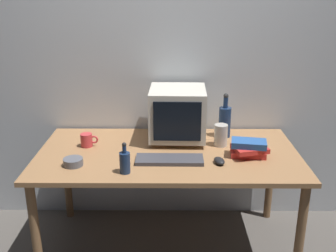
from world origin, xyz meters
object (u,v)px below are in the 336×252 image
(mug, at_px, (87,140))
(cd_spindle, at_px, (73,162))
(book_stack, at_px, (249,148))
(metal_canister, at_px, (221,135))
(keyboard, at_px, (170,160))
(computer_mouse, at_px, (219,161))
(bottle_short, at_px, (125,162))
(bottle_tall, at_px, (225,121))
(crt_monitor, at_px, (178,114))

(mug, height_order, cd_spindle, mug)
(book_stack, height_order, metal_canister, metal_canister)
(keyboard, relative_size, computer_mouse, 4.20)
(bottle_short, bearing_deg, cd_spindle, 163.36)
(cd_spindle, bearing_deg, computer_mouse, 2.09)
(book_stack, xyz_separation_m, metal_canister, (-0.16, 0.18, 0.02))
(keyboard, bearing_deg, bottle_tall, 48.44)
(metal_canister, bearing_deg, keyboard, -142.80)
(bottle_tall, xyz_separation_m, mug, (-0.95, -0.19, -0.08))
(computer_mouse, xyz_separation_m, metal_canister, (0.04, 0.29, 0.06))
(mug, bearing_deg, cd_spindle, -94.73)
(crt_monitor, height_order, mug, crt_monitor)
(keyboard, height_order, mug, mug)
(book_stack, distance_m, cd_spindle, 1.10)
(crt_monitor, relative_size, bottle_short, 2.08)
(book_stack, relative_size, cd_spindle, 2.05)
(keyboard, bearing_deg, metal_canister, 37.76)
(book_stack, distance_m, mug, 1.08)
(keyboard, bearing_deg, cd_spindle, -173.47)
(cd_spindle, relative_size, metal_canister, 0.80)
(metal_canister, bearing_deg, cd_spindle, -160.80)
(crt_monitor, distance_m, bottle_short, 0.63)
(book_stack, bearing_deg, cd_spindle, -172.41)
(computer_mouse, xyz_separation_m, bottle_tall, (0.09, 0.46, 0.10))
(bottle_tall, distance_m, book_stack, 0.38)
(computer_mouse, height_order, bottle_short, bottle_short)
(bottle_short, relative_size, cd_spindle, 1.59)
(keyboard, xyz_separation_m, bottle_tall, (0.39, 0.44, 0.11))
(keyboard, relative_size, bottle_tall, 1.30)
(keyboard, relative_size, cd_spindle, 3.50)
(mug, bearing_deg, bottle_tall, 11.45)
(computer_mouse, xyz_separation_m, cd_spindle, (-0.89, -0.03, 0.00))
(book_stack, relative_size, mug, 2.05)
(computer_mouse, distance_m, book_stack, 0.23)
(crt_monitor, bearing_deg, keyboard, -98.28)
(book_stack, bearing_deg, metal_canister, 131.47)
(cd_spindle, xyz_separation_m, metal_canister, (0.93, 0.32, 0.05))
(bottle_tall, xyz_separation_m, book_stack, (0.11, -0.35, -0.07))
(keyboard, height_order, cd_spindle, cd_spindle)
(bottle_tall, distance_m, mug, 0.98)
(book_stack, bearing_deg, keyboard, -170.55)
(crt_monitor, bearing_deg, mug, -168.10)
(keyboard, relative_size, mug, 3.50)
(cd_spindle, bearing_deg, book_stack, 7.59)
(mug, bearing_deg, keyboard, -23.40)
(keyboard, bearing_deg, bottle_short, -147.93)
(crt_monitor, bearing_deg, cd_spindle, -145.89)
(bottle_tall, height_order, book_stack, bottle_tall)
(computer_mouse, height_order, metal_canister, metal_canister)
(computer_mouse, relative_size, bottle_tall, 0.31)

